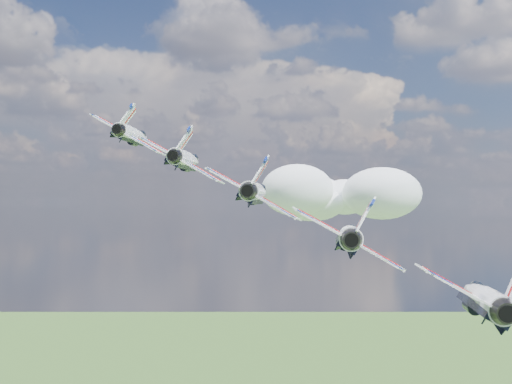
% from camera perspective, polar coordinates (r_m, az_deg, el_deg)
% --- Properties ---
extents(cloud_far, '(60.96, 47.90, 23.95)m').
position_cam_1_polar(cloud_far, '(315.49, 6.82, 0.06)').
color(cloud_far, white).
extents(jet_0, '(11.03, 14.55, 8.30)m').
position_cam_1_polar(jet_0, '(89.70, -9.78, 4.54)').
color(jet_0, white).
extents(jet_1, '(11.03, 14.55, 8.30)m').
position_cam_1_polar(jet_1, '(78.45, -5.56, 2.60)').
color(jet_1, silver).
extents(jet_2, '(11.03, 14.55, 8.30)m').
position_cam_1_polar(jet_2, '(67.89, -0.00, 0.00)').
color(jet_2, white).
extents(jet_3, '(11.03, 14.55, 8.30)m').
position_cam_1_polar(jet_3, '(58.37, 7.49, -3.49)').
color(jet_3, white).
extents(jet_4, '(11.03, 14.55, 8.30)m').
position_cam_1_polar(jet_4, '(50.52, 17.69, -8.09)').
color(jet_4, white).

